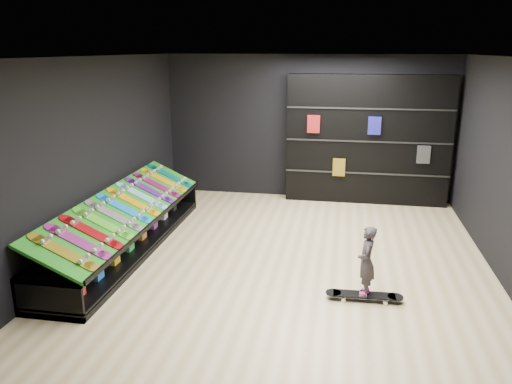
% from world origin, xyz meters
% --- Properties ---
extents(floor, '(6.00, 7.00, 0.01)m').
position_xyz_m(floor, '(0.00, 0.00, 0.00)').
color(floor, beige).
rests_on(floor, ground).
extents(ceiling, '(6.00, 7.00, 0.01)m').
position_xyz_m(ceiling, '(0.00, 0.00, 3.00)').
color(ceiling, white).
rests_on(ceiling, ground).
extents(wall_back, '(6.00, 0.02, 3.00)m').
position_xyz_m(wall_back, '(0.00, 3.50, 1.50)').
color(wall_back, black).
rests_on(wall_back, ground).
extents(wall_front, '(6.00, 0.02, 3.00)m').
position_xyz_m(wall_front, '(0.00, -3.50, 1.50)').
color(wall_front, black).
rests_on(wall_front, ground).
extents(wall_left, '(0.02, 7.00, 3.00)m').
position_xyz_m(wall_left, '(-3.00, 0.00, 1.50)').
color(wall_left, black).
rests_on(wall_left, ground).
extents(wall_right, '(0.02, 7.00, 3.00)m').
position_xyz_m(wall_right, '(3.00, 0.00, 1.50)').
color(wall_right, black).
rests_on(wall_right, ground).
extents(display_rack, '(0.90, 4.50, 0.50)m').
position_xyz_m(display_rack, '(-2.55, 0.00, 0.25)').
color(display_rack, black).
rests_on(display_rack, ground).
extents(turf_ramp, '(0.92, 4.50, 0.46)m').
position_xyz_m(turf_ramp, '(-2.50, 0.00, 0.71)').
color(turf_ramp, '#136A10').
rests_on(turf_ramp, display_rack).
extents(back_shelving, '(3.27, 0.38, 2.62)m').
position_xyz_m(back_shelving, '(1.25, 3.32, 1.31)').
color(back_shelving, black).
rests_on(back_shelving, ground).
extents(floor_skateboard, '(0.99, 0.25, 0.09)m').
position_xyz_m(floor_skateboard, '(1.14, -1.08, 0.04)').
color(floor_skateboard, black).
rests_on(floor_skateboard, ground).
extents(child, '(0.16, 0.22, 0.55)m').
position_xyz_m(child, '(1.14, -1.08, 0.36)').
color(child, black).
rests_on(child, floor_skateboard).
extents(display_board_0, '(0.93, 0.22, 0.50)m').
position_xyz_m(display_board_0, '(-2.49, -1.90, 0.74)').
color(display_board_0, yellow).
rests_on(display_board_0, turf_ramp).
extents(display_board_1, '(0.93, 0.22, 0.50)m').
position_xyz_m(display_board_1, '(-2.49, -1.55, 0.74)').
color(display_board_1, '#2626BF').
rests_on(display_board_1, turf_ramp).
extents(display_board_2, '(0.93, 0.22, 0.50)m').
position_xyz_m(display_board_2, '(-2.49, -1.21, 0.74)').
color(display_board_2, red).
rests_on(display_board_2, turf_ramp).
extents(display_board_3, '(0.93, 0.22, 0.50)m').
position_xyz_m(display_board_3, '(-2.49, -0.86, 0.74)').
color(display_board_3, green).
rests_on(display_board_3, turf_ramp).
extents(display_board_4, '(0.93, 0.22, 0.50)m').
position_xyz_m(display_board_4, '(-2.49, -0.52, 0.74)').
color(display_board_4, black).
rests_on(display_board_4, turf_ramp).
extents(display_board_5, '(0.93, 0.22, 0.50)m').
position_xyz_m(display_board_5, '(-2.49, -0.17, 0.74)').
color(display_board_5, blue).
rests_on(display_board_5, turf_ramp).
extents(display_board_6, '(0.93, 0.22, 0.50)m').
position_xyz_m(display_board_6, '(-2.49, 0.17, 0.74)').
color(display_board_6, yellow).
rests_on(display_board_6, turf_ramp).
extents(display_board_7, '(0.93, 0.22, 0.50)m').
position_xyz_m(display_board_7, '(-2.49, 0.52, 0.74)').
color(display_board_7, '#0CB2E5').
rests_on(display_board_7, turf_ramp).
extents(display_board_8, '(0.93, 0.22, 0.50)m').
position_xyz_m(display_board_8, '(-2.49, 0.86, 0.74)').
color(display_board_8, purple).
rests_on(display_board_8, turf_ramp).
extents(display_board_9, '(0.93, 0.22, 0.50)m').
position_xyz_m(display_board_9, '(-2.49, 1.21, 0.74)').
color(display_board_9, '#E5198C').
rests_on(display_board_9, turf_ramp).
extents(display_board_10, '(0.93, 0.22, 0.50)m').
position_xyz_m(display_board_10, '(-2.49, 1.55, 0.74)').
color(display_board_10, orange).
rests_on(display_board_10, turf_ramp).
extents(display_board_11, '(0.93, 0.22, 0.50)m').
position_xyz_m(display_board_11, '(-2.49, 1.90, 0.74)').
color(display_board_11, '#0C8C99').
rests_on(display_board_11, turf_ramp).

